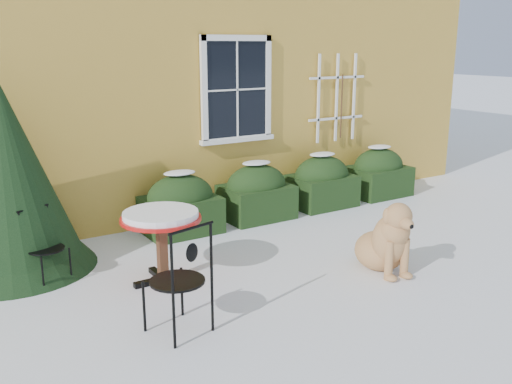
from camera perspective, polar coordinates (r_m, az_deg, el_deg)
ground at (r=6.50m, az=4.82°, el=-9.59°), size 80.00×80.00×0.00m
house at (r=12.25m, az=-15.99°, el=16.67°), size 12.40×8.40×6.40m
hedge_row at (r=9.24m, az=3.44°, el=0.44°), size 4.95×0.80×0.91m
evergreen_shrub at (r=7.36m, az=-23.67°, el=-0.04°), size 1.96×1.96×2.37m
bistro_table at (r=6.49m, az=-9.48°, el=-3.12°), size 0.91×0.91×0.84m
patio_chair_near at (r=5.38m, az=-7.57°, el=-8.60°), size 0.59×0.58×1.10m
patio_chair_far at (r=6.94m, az=-20.47°, el=-5.07°), size 0.49×0.49×0.86m
dog at (r=6.97m, az=12.95°, el=-4.90°), size 0.71×0.99×0.93m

